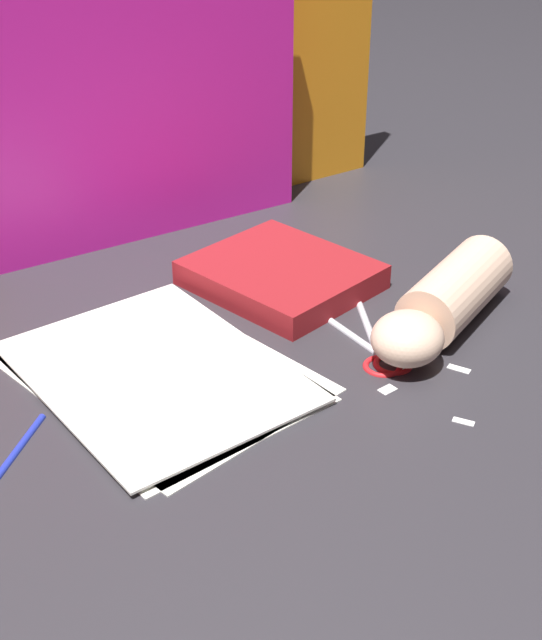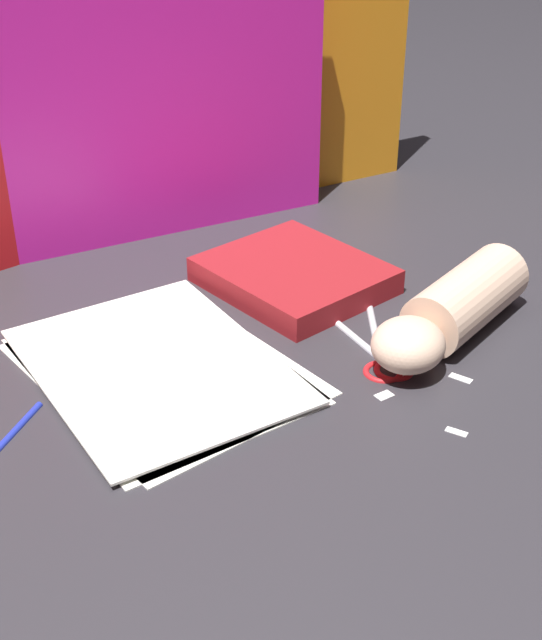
{
  "view_description": "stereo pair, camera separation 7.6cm",
  "coord_description": "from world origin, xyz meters",
  "views": [
    {
      "loc": [
        -0.53,
        -0.63,
        0.55
      ],
      "look_at": [
        0.04,
        0.0,
        0.06
      ],
      "focal_mm": 50.0,
      "sensor_mm": 36.0,
      "label": 1
    },
    {
      "loc": [
        -0.47,
        -0.68,
        0.55
      ],
      "look_at": [
        0.04,
        0.0,
        0.06
      ],
      "focal_mm": 50.0,
      "sensor_mm": 36.0,
      "label": 2
    }
  ],
  "objects": [
    {
      "name": "pen",
      "position": [
        -0.26,
        0.05,
        0.0
      ],
      "size": [
        0.13,
        0.1,
        0.01
      ],
      "color": "#2333B2",
      "rests_on": "ground_plane"
    },
    {
      "name": "paper_scrap_side",
      "position": [
        0.11,
        -0.12,
        0.0
      ],
      "size": [
        0.02,
        0.01,
        0.0
      ],
      "color": "white",
      "rests_on": "ground_plane"
    },
    {
      "name": "paper_scrap_far",
      "position": [
        0.2,
        -0.15,
        0.0
      ],
      "size": [
        0.02,
        0.03,
        0.0
      ],
      "color": "white",
      "rests_on": "ground_plane"
    },
    {
      "name": "backdrop_panel_center",
      "position": [
        -0.0,
        0.42,
        0.2
      ],
      "size": [
        0.79,
        0.15,
        0.39
      ],
      "color": "#D81E9E",
      "rests_on": "ground_plane"
    },
    {
      "name": "scissors",
      "position": [
        0.16,
        -0.05,
        0.0
      ],
      "size": [
        0.13,
        0.18,
        0.01
      ],
      "color": "silver",
      "rests_on": "ground_plane"
    },
    {
      "name": "paper_stack",
      "position": [
        -0.06,
        0.07,
        0.0
      ],
      "size": [
        0.28,
        0.35,
        0.01
      ],
      "color": "white",
      "rests_on": "ground_plane"
    },
    {
      "name": "paper_scrap_near",
      "position": [
        0.15,
        -0.1,
        0.0
      ],
      "size": [
        0.02,
        0.02,
        0.0
      ],
      "color": "white",
      "rests_on": "ground_plane"
    },
    {
      "name": "hand_forearm",
      "position": [
        0.25,
        -0.08,
        0.04
      ],
      "size": [
        0.28,
        0.14,
        0.08
      ],
      "color": "beige",
      "rests_on": "ground_plane"
    },
    {
      "name": "ground_plane",
      "position": [
        0.0,
        0.0,
        0.0
      ],
      "size": [
        6.0,
        6.0,
        0.0
      ],
      "primitive_type": "plane",
      "color": "#2D2B30"
    },
    {
      "name": "paper_scrap_mid",
      "position": [
        0.12,
        -0.21,
        0.0
      ],
      "size": [
        0.02,
        0.02,
        0.0
      ],
      "color": "white",
      "rests_on": "ground_plane"
    },
    {
      "name": "book_closed",
      "position": [
        0.18,
        0.14,
        0.02
      ],
      "size": [
        0.21,
        0.23,
        0.03
      ],
      "color": "maroon",
      "rests_on": "ground_plane"
    },
    {
      "name": "backdrop_panel_right",
      "position": [
        0.32,
        0.42,
        0.26
      ],
      "size": [
        0.56,
        0.09,
        0.53
      ],
      "color": "orange",
      "rests_on": "ground_plane"
    }
  ]
}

